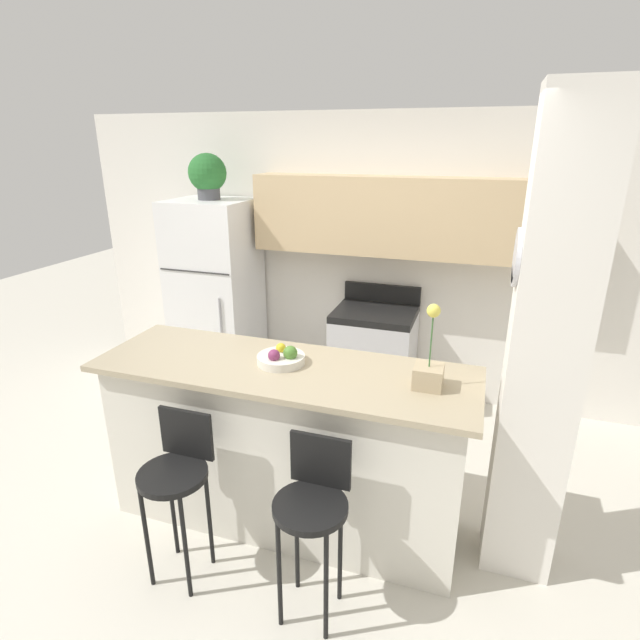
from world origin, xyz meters
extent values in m
plane|color=beige|center=(0.00, 0.00, 0.00)|extent=(14.00, 14.00, 0.00)
cube|color=white|center=(0.00, 1.98, 1.27)|extent=(5.60, 0.06, 2.55)
cube|color=tan|center=(0.36, 1.79, 1.70)|extent=(2.58, 0.32, 0.65)
cube|color=silver|center=(0.19, 1.81, 1.62)|extent=(0.61, 0.28, 0.12)
cube|color=white|center=(1.38, 0.10, 1.27)|extent=(0.36, 0.32, 2.55)
cylinder|color=silver|center=(1.19, 0.10, 1.77)|extent=(0.02, 0.29, 0.29)
cylinder|color=white|center=(1.18, 0.10, 1.77)|extent=(0.01, 0.25, 0.25)
cube|color=silver|center=(0.00, 0.00, 0.52)|extent=(2.12, 0.62, 1.03)
cube|color=tan|center=(0.00, 0.00, 1.05)|extent=(2.24, 0.74, 0.04)
cube|color=white|center=(-1.34, 1.58, 0.61)|extent=(0.72, 0.68, 1.23)
cube|color=white|center=(-1.34, 1.58, 1.52)|extent=(0.72, 0.68, 0.58)
cube|color=#333333|center=(-1.34, 1.23, 1.23)|extent=(0.68, 0.01, 0.01)
cylinder|color=#B2B2B7|center=(-1.11, 1.23, 0.68)|extent=(0.02, 0.02, 0.68)
cube|color=silver|center=(0.19, 1.63, 0.43)|extent=(0.70, 0.60, 0.85)
cube|color=black|center=(0.19, 1.63, 0.88)|extent=(0.70, 0.60, 0.06)
cube|color=black|center=(0.19, 1.91, 0.99)|extent=(0.70, 0.04, 0.16)
cube|color=black|center=(0.19, 1.33, 0.47)|extent=(0.42, 0.01, 0.27)
cylinder|color=black|center=(-0.38, -0.61, 0.66)|extent=(0.37, 0.37, 0.03)
cube|color=black|center=(-0.38, -0.45, 0.82)|extent=(0.31, 0.02, 0.28)
cylinder|color=black|center=(-0.50, -0.73, 0.32)|extent=(0.02, 0.02, 0.64)
cylinder|color=black|center=(-0.26, -0.73, 0.32)|extent=(0.02, 0.02, 0.64)
cylinder|color=black|center=(-0.50, -0.49, 0.32)|extent=(0.02, 0.02, 0.64)
cylinder|color=black|center=(-0.26, -0.49, 0.32)|extent=(0.02, 0.02, 0.64)
cylinder|color=black|center=(0.38, -0.61, 0.66)|extent=(0.37, 0.37, 0.03)
cube|color=black|center=(0.38, -0.45, 0.82)|extent=(0.31, 0.02, 0.28)
cylinder|color=black|center=(0.26, -0.73, 0.32)|extent=(0.02, 0.02, 0.64)
cylinder|color=black|center=(0.50, -0.73, 0.32)|extent=(0.02, 0.02, 0.64)
cylinder|color=black|center=(0.26, -0.49, 0.32)|extent=(0.02, 0.02, 0.64)
cylinder|color=black|center=(0.50, -0.49, 0.32)|extent=(0.02, 0.02, 0.64)
cylinder|color=#4C4C51|center=(-1.34, 1.58, 1.86)|extent=(0.20, 0.20, 0.11)
sphere|color=#286B2D|center=(-1.34, 1.58, 2.04)|extent=(0.33, 0.33, 0.33)
cube|color=tan|center=(0.83, 0.01, 1.13)|extent=(0.15, 0.15, 0.12)
cylinder|color=#386633|center=(0.83, 0.01, 1.33)|extent=(0.01, 0.01, 0.29)
sphere|color=#DBCC4C|center=(0.83, 0.01, 1.50)|extent=(0.07, 0.07, 0.07)
cylinder|color=silver|center=(-0.03, 0.04, 1.09)|extent=(0.28, 0.28, 0.05)
sphere|color=#4C7F2D|center=(0.04, 0.03, 1.15)|extent=(0.08, 0.08, 0.08)
sphere|color=gold|center=(-0.05, 0.10, 1.14)|extent=(0.06, 0.06, 0.06)
sphere|color=#7A2D56|center=(-0.04, -0.02, 1.14)|extent=(0.07, 0.07, 0.07)
cylinder|color=#59595B|center=(-0.76, 1.34, 0.19)|extent=(0.28, 0.28, 0.38)
camera|label=1|loc=(1.04, -2.42, 2.30)|focal=28.00mm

